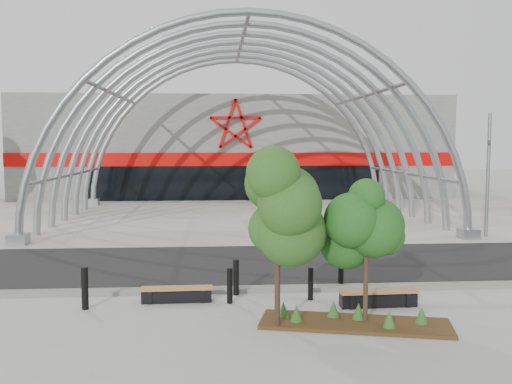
% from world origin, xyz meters
% --- Properties ---
extents(ground, '(140.00, 140.00, 0.00)m').
position_xyz_m(ground, '(0.00, 0.00, 0.00)').
color(ground, '#9C9C97').
rests_on(ground, ground).
extents(road, '(140.00, 7.00, 0.02)m').
position_xyz_m(road, '(0.00, 3.50, 0.01)').
color(road, black).
rests_on(road, ground).
extents(forecourt, '(60.00, 17.00, 0.04)m').
position_xyz_m(forecourt, '(0.00, 15.50, 0.02)').
color(forecourt, '#A49F95').
rests_on(forecourt, ground).
extents(kerb, '(60.00, 0.50, 0.12)m').
position_xyz_m(kerb, '(0.00, -0.25, 0.06)').
color(kerb, slate).
rests_on(kerb, ground).
extents(arena_building, '(34.00, 15.24, 8.00)m').
position_xyz_m(arena_building, '(0.00, 33.45, 3.99)').
color(arena_building, slate).
rests_on(arena_building, ground).
extents(vault_canopy, '(20.80, 15.80, 20.36)m').
position_xyz_m(vault_canopy, '(0.00, 15.50, 0.02)').
color(vault_canopy, gray).
rests_on(vault_canopy, ground).
extents(planting_bed, '(4.79, 2.44, 0.49)m').
position_xyz_m(planting_bed, '(1.83, -3.56, 0.12)').
color(planting_bed, '#36240E').
rests_on(planting_bed, ground).
extents(signal_pole, '(0.40, 0.80, 5.74)m').
position_xyz_m(signal_pole, '(11.06, 8.50, 3.00)').
color(signal_pole, gray).
rests_on(signal_pole, ground).
extents(street_tree_0, '(1.88, 1.88, 4.28)m').
position_xyz_m(street_tree_0, '(-0.03, -3.64, 3.08)').
color(street_tree_0, black).
rests_on(street_tree_0, ground).
extents(street_tree_1, '(1.45, 1.45, 3.44)m').
position_xyz_m(street_tree_1, '(2.17, -3.46, 2.47)').
color(street_tree_1, '#322416').
rests_on(street_tree_1, ground).
extents(bench_0, '(1.99, 0.48, 0.42)m').
position_xyz_m(bench_0, '(-2.59, -1.23, 0.20)').
color(bench_0, black).
rests_on(bench_0, ground).
extents(bench_1, '(2.15, 0.56, 0.45)m').
position_xyz_m(bench_1, '(2.90, -2.05, 0.22)').
color(bench_1, black).
rests_on(bench_1, ground).
extents(bollard_0, '(0.18, 0.18, 1.13)m').
position_xyz_m(bollard_0, '(-4.98, -1.76, 0.57)').
color(bollard_0, black).
rests_on(bollard_0, ground).
extents(bollard_1, '(0.17, 0.17, 1.04)m').
position_xyz_m(bollard_1, '(-0.91, -0.62, 0.52)').
color(bollard_1, black).
rests_on(bollard_1, ground).
extents(bollard_2, '(0.16, 0.16, 0.98)m').
position_xyz_m(bollard_2, '(-1.11, -1.46, 0.49)').
color(bollard_2, black).
rests_on(bollard_2, ground).
extents(bollard_3, '(0.15, 0.15, 0.92)m').
position_xyz_m(bollard_3, '(1.17, -1.29, 0.46)').
color(bollard_3, black).
rests_on(bollard_3, ground).
extents(bollard_4, '(0.16, 0.16, 1.02)m').
position_xyz_m(bollard_4, '(2.34, 0.03, 0.51)').
color(bollard_4, black).
rests_on(bollard_4, ground).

